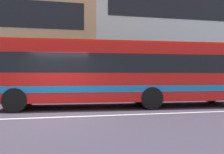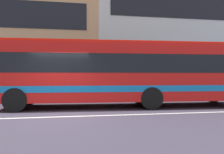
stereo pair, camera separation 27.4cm
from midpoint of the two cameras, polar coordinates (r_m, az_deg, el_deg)
The scene contains 5 objects.
ground_plane at distance 8.39m, azimuth -13.40°, elevation -9.99°, with size 160.00×160.00×0.00m, color #3C3645.
lane_centre_line at distance 8.39m, azimuth -13.40°, elevation -9.97°, with size 60.00×0.16×0.01m, color silver.
hedge_row_far at distance 14.26m, azimuth -5.59°, elevation -4.10°, with size 13.67×1.10×0.83m, color #285021.
apartment_block_right at distance 27.66m, azimuth 22.57°, elevation 11.50°, with size 24.64×9.13×13.83m.
transit_bus at distance 10.93m, azimuth 5.30°, elevation 1.37°, with size 12.23×3.13×3.09m.
Camera 2 is at (0.66, -8.27, 1.48)m, focal length 35.54 mm.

